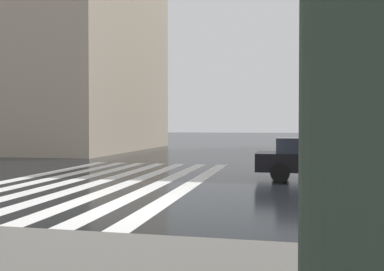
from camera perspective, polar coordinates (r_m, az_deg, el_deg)
name	(u,v)px	position (r m, az deg, el deg)	size (l,w,h in m)	color
ground_plane	(128,205)	(9.96, -8.61, -9.16)	(220.00, 220.00, 0.00)	black
zebra_crossing	(105,180)	(14.49, -11.53, -5.89)	(13.00, 6.50, 0.01)	silver
car_black	(317,158)	(14.74, 16.44, -2.86)	(1.85, 4.10, 1.41)	black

